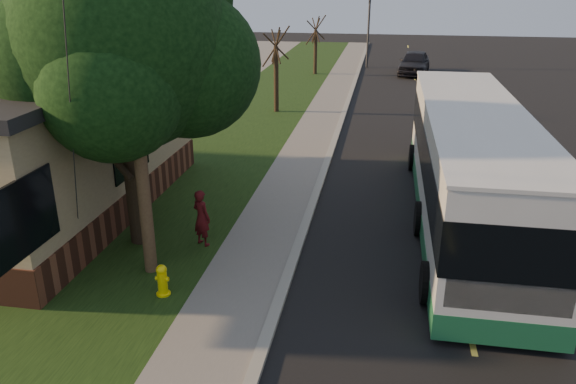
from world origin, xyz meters
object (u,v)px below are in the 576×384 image
object	(u,v)px
transit_bus	(469,164)
bare_tree_far	(316,46)
leafy_tree	(125,45)
fire_hydrant	(162,280)
bare_tree_near	(276,71)
utility_pole	(132,81)
skateboarder	(202,218)
distant_car	(414,62)
traffic_signal	(369,25)

from	to	relation	value
transit_bus	bare_tree_far	bearing A→B (deg)	106.85
leafy_tree	transit_bus	distance (m)	9.66
fire_hydrant	bare_tree_near	xyz separation A→B (m)	(-0.90, 18.00, 1.72)
utility_pole	transit_bus	xyz separation A→B (m)	(7.78, 4.34, -2.84)
utility_pole	bare_tree_far	bearing A→B (deg)	89.40
leafy_tree	skateboarder	bearing A→B (deg)	-3.13
bare_tree_near	bare_tree_far	size ratio (longest dim) A/B	1.07
bare_tree_far	distant_car	world-z (taller)	bare_tree_far
traffic_signal	skateboarder	bearing A→B (deg)	-95.45
transit_bus	distant_car	size ratio (longest dim) A/B	2.55
leafy_tree	bare_tree_far	size ratio (longest dim) A/B	1.94
fire_hydrant	skateboarder	distance (m)	2.59
fire_hydrant	traffic_signal	bearing A→B (deg)	84.79
skateboarder	distant_car	distance (m)	29.63
utility_pole	bare_tree_near	world-z (taller)	utility_pole
traffic_signal	skateboarder	size ratio (longest dim) A/B	3.59
fire_hydrant	distant_car	distance (m)	32.16
skateboarder	bare_tree_near	bearing A→B (deg)	-56.73
bare_tree_far	skateboarder	xyz separation A→B (m)	(0.50, -27.44, -1.17)
utility_pole	bare_tree_near	distance (m)	17.19
fire_hydrant	traffic_signal	distance (m)	34.25
skateboarder	leafy_tree	bearing A→B (deg)	26.43
transit_bus	skateboarder	size ratio (longest dim) A/B	8.11
leafy_tree	transit_bus	world-z (taller)	leafy_tree
utility_pole	distant_car	distance (m)	31.57
utility_pole	traffic_signal	size ratio (longest dim) A/B	1.65
leafy_tree	distant_car	world-z (taller)	leafy_tree
bare_tree_far	utility_pole	bearing A→B (deg)	-90.60
utility_pole	skateboarder	distance (m)	4.18
transit_bus	distant_car	world-z (taller)	transit_bus
leafy_tree	bare_tree_near	size ratio (longest dim) A/B	1.81
traffic_signal	transit_bus	world-z (taller)	traffic_signal
bare_tree_near	distant_car	distance (m)	15.46
distant_car	leafy_tree	bearing A→B (deg)	-98.31
utility_pole	bare_tree_near	bearing A→B (deg)	90.66
fire_hydrant	skateboarder	xyz separation A→B (m)	(0.10, 2.56, 0.40)
skateboarder	utility_pole	bearing A→B (deg)	92.31
traffic_signal	fire_hydrant	bearing A→B (deg)	-95.21
fire_hydrant	bare_tree_near	size ratio (longest dim) A/B	0.17
fire_hydrant	distant_car	xyz separation A→B (m)	(6.56, 31.48, 0.40)
leafy_tree	skateboarder	world-z (taller)	leafy_tree
fire_hydrant	bare_tree_near	distance (m)	18.10
fire_hydrant	bare_tree_near	bearing A→B (deg)	92.86
traffic_signal	transit_bus	bearing A→B (deg)	-82.11
bare_tree_far	distant_car	distance (m)	7.22
fire_hydrant	transit_bus	world-z (taller)	transit_bus
utility_pole	skateboarder	world-z (taller)	utility_pole
transit_bus	leafy_tree	bearing A→B (deg)	-162.75
leafy_tree	transit_bus	size ratio (longest dim) A/B	0.63
utility_pole	distant_car	bearing A→B (deg)	76.59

